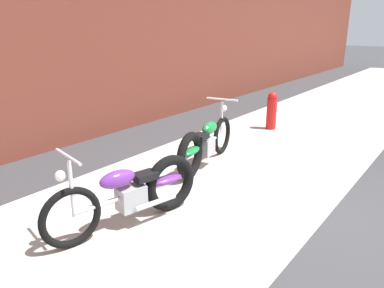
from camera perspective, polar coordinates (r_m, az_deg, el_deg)
name	(u,v)px	position (r m, az deg, el deg)	size (l,w,h in m)	color
ground_plane	(327,217)	(4.97, 19.90, -10.47)	(80.00, 80.00, 0.00)	#38383A
sidewalk_slab	(210,182)	(5.63, 2.73, -5.88)	(36.00, 3.50, 0.01)	#B2ADA3
motorcycle_purple	(137,191)	(4.45, -8.42, -7.17)	(1.98, 0.73, 1.03)	black
motorcycle_green	(203,144)	(6.07, 1.76, -0.07)	(1.99, 0.66, 1.03)	black
fire_hydrant	(272,110)	(8.56, 12.06, 5.03)	(0.22, 0.22, 0.84)	red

